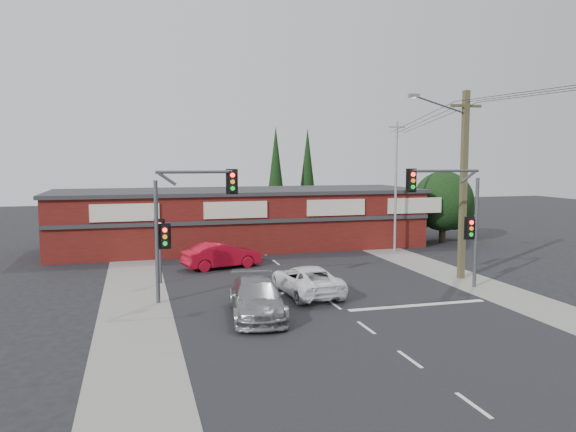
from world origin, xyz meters
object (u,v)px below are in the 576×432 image
object	(u,v)px
red_sedan	(222,255)
utility_pole	(462,178)
silver_suv	(257,298)
white_suv	(306,280)
shop_building	(240,218)

from	to	relation	value
red_sedan	utility_pole	world-z (taller)	utility_pole
silver_suv	white_suv	bearing A→B (deg)	51.56
white_suv	shop_building	size ratio (longest dim) A/B	0.18
shop_building	utility_pole	xyz separation A→B (m)	(9.36, -14.00, 3.26)
utility_pole	shop_building	bearing A→B (deg)	123.76
shop_building	utility_pole	world-z (taller)	utility_pole
silver_suv	utility_pole	world-z (taller)	utility_pole
white_suv	red_sedan	size ratio (longest dim) A/B	1.08
silver_suv	red_sedan	world-z (taller)	red_sedan
white_suv	shop_building	distance (m)	15.28
red_sedan	shop_building	distance (m)	8.16
red_sedan	utility_pole	size ratio (longest dim) A/B	0.46
white_suv	silver_suv	bearing A→B (deg)	40.77
red_sedan	shop_building	world-z (taller)	shop_building
silver_suv	shop_building	bearing A→B (deg)	88.37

